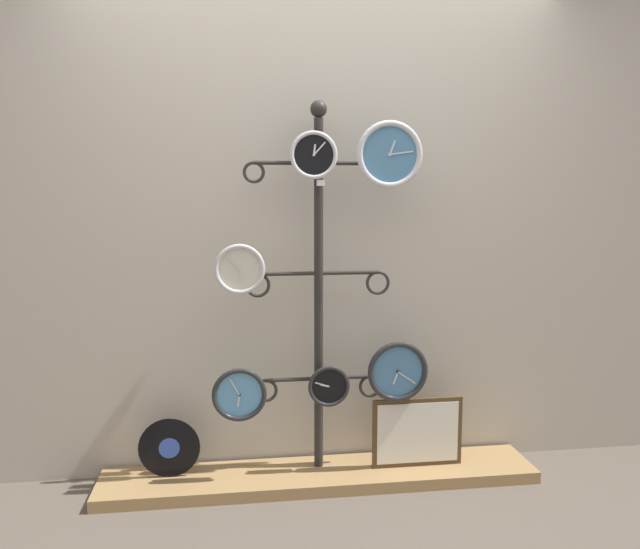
{
  "coord_description": "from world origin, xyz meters",
  "views": [
    {
      "loc": [
        -0.42,
        -2.63,
        1.46
      ],
      "look_at": [
        0.0,
        0.36,
        1.06
      ],
      "focal_mm": 35.0,
      "sensor_mm": 36.0,
      "label": 1
    }
  ],
  "objects_px": {
    "clock_bottom_center": "(329,386)",
    "clock_bottom_right": "(398,371)",
    "clock_bottom_left": "(239,395)",
    "clock_middle_left": "(240,269)",
    "clock_top_right": "(390,154)",
    "picture_frame": "(417,432)",
    "clock_top_center": "(314,155)",
    "vinyl_record": "(169,448)",
    "display_stand": "(319,350)"
  },
  "relations": [
    {
      "from": "clock_bottom_left",
      "to": "clock_bottom_center",
      "type": "relative_size",
      "value": 1.26
    },
    {
      "from": "clock_bottom_left",
      "to": "clock_bottom_right",
      "type": "bearing_deg",
      "value": 1.66
    },
    {
      "from": "display_stand",
      "to": "clock_top_right",
      "type": "relative_size",
      "value": 5.91
    },
    {
      "from": "clock_top_center",
      "to": "clock_bottom_center",
      "type": "xyz_separation_m",
      "value": [
        0.07,
        -0.0,
        -1.13
      ]
    },
    {
      "from": "clock_bottom_center",
      "to": "vinyl_record",
      "type": "relative_size",
      "value": 0.7
    },
    {
      "from": "clock_bottom_center",
      "to": "picture_frame",
      "type": "xyz_separation_m",
      "value": [
        0.46,
        0.0,
        -0.27
      ]
    },
    {
      "from": "clock_bottom_left",
      "to": "clock_bottom_center",
      "type": "xyz_separation_m",
      "value": [
        0.44,
        0.04,
        0.01
      ]
    },
    {
      "from": "clock_top_right",
      "to": "picture_frame",
      "type": "relative_size",
      "value": 0.68
    },
    {
      "from": "clock_middle_left",
      "to": "vinyl_record",
      "type": "height_order",
      "value": "clock_middle_left"
    },
    {
      "from": "display_stand",
      "to": "clock_middle_left",
      "type": "distance_m",
      "value": 0.59
    },
    {
      "from": "clock_top_center",
      "to": "clock_bottom_left",
      "type": "relative_size",
      "value": 0.86
    },
    {
      "from": "display_stand",
      "to": "clock_bottom_right",
      "type": "relative_size",
      "value": 6.14
    },
    {
      "from": "clock_top_center",
      "to": "clock_top_right",
      "type": "bearing_deg",
      "value": -3.06
    },
    {
      "from": "picture_frame",
      "to": "clock_top_center",
      "type": "bearing_deg",
      "value": -179.72
    },
    {
      "from": "clock_top_center",
      "to": "clock_bottom_right",
      "type": "xyz_separation_m",
      "value": [
        0.42,
        -0.02,
        -1.06
      ]
    },
    {
      "from": "display_stand",
      "to": "picture_frame",
      "type": "relative_size",
      "value": 4.04
    },
    {
      "from": "clock_top_center",
      "to": "clock_top_right",
      "type": "relative_size",
      "value": 0.71
    },
    {
      "from": "clock_middle_left",
      "to": "clock_bottom_left",
      "type": "xyz_separation_m",
      "value": [
        -0.01,
        -0.02,
        -0.61
      ]
    },
    {
      "from": "display_stand",
      "to": "vinyl_record",
      "type": "height_order",
      "value": "display_stand"
    },
    {
      "from": "display_stand",
      "to": "clock_top_center",
      "type": "height_order",
      "value": "display_stand"
    },
    {
      "from": "clock_bottom_left",
      "to": "clock_bottom_right",
      "type": "distance_m",
      "value": 0.79
    },
    {
      "from": "clock_bottom_center",
      "to": "clock_bottom_left",
      "type": "bearing_deg",
      "value": -174.93
    },
    {
      "from": "clock_top_center",
      "to": "vinyl_record",
      "type": "xyz_separation_m",
      "value": [
        -0.71,
        0.04,
        -1.43
      ]
    },
    {
      "from": "display_stand",
      "to": "clock_top_right",
      "type": "bearing_deg",
      "value": -16.1
    },
    {
      "from": "clock_top_center",
      "to": "clock_bottom_center",
      "type": "height_order",
      "value": "clock_top_center"
    },
    {
      "from": "clock_middle_left",
      "to": "picture_frame",
      "type": "relative_size",
      "value": 0.51
    },
    {
      "from": "clock_bottom_right",
      "to": "picture_frame",
      "type": "xyz_separation_m",
      "value": [
        0.11,
        0.02,
        -0.33
      ]
    },
    {
      "from": "clock_top_right",
      "to": "clock_bottom_left",
      "type": "relative_size",
      "value": 1.22
    },
    {
      "from": "clock_bottom_left",
      "to": "clock_bottom_center",
      "type": "height_order",
      "value": "clock_bottom_left"
    },
    {
      "from": "clock_bottom_center",
      "to": "picture_frame",
      "type": "height_order",
      "value": "clock_bottom_center"
    },
    {
      "from": "display_stand",
      "to": "clock_middle_left",
      "type": "xyz_separation_m",
      "value": [
        -0.39,
        -0.09,
        0.43
      ]
    },
    {
      "from": "clock_bottom_left",
      "to": "clock_top_center",
      "type": "bearing_deg",
      "value": 6.1
    },
    {
      "from": "display_stand",
      "to": "clock_bottom_center",
      "type": "relative_size",
      "value": 9.07
    },
    {
      "from": "clock_top_center",
      "to": "picture_frame",
      "type": "distance_m",
      "value": 1.5
    },
    {
      "from": "clock_bottom_left",
      "to": "picture_frame",
      "type": "bearing_deg",
      "value": 2.65
    },
    {
      "from": "clock_middle_left",
      "to": "clock_bottom_left",
      "type": "distance_m",
      "value": 0.61
    },
    {
      "from": "clock_top_right",
      "to": "vinyl_record",
      "type": "xyz_separation_m",
      "value": [
        -1.08,
        0.06,
        -1.43
      ]
    },
    {
      "from": "display_stand",
      "to": "clock_bottom_right",
      "type": "xyz_separation_m",
      "value": [
        0.39,
        -0.09,
        -0.1
      ]
    },
    {
      "from": "clock_middle_left",
      "to": "clock_bottom_right",
      "type": "height_order",
      "value": "clock_middle_left"
    },
    {
      "from": "clock_top_right",
      "to": "clock_top_center",
      "type": "bearing_deg",
      "value": 176.94
    },
    {
      "from": "vinyl_record",
      "to": "picture_frame",
      "type": "xyz_separation_m",
      "value": [
        1.25,
        -0.04,
        0.03
      ]
    },
    {
      "from": "clock_top_center",
      "to": "clock_bottom_right",
      "type": "relative_size",
      "value": 0.74
    },
    {
      "from": "clock_bottom_center",
      "to": "clock_bottom_right",
      "type": "relative_size",
      "value": 0.68
    },
    {
      "from": "clock_bottom_center",
      "to": "vinyl_record",
      "type": "bearing_deg",
      "value": 176.76
    },
    {
      "from": "clock_top_center",
      "to": "clock_bottom_right",
      "type": "bearing_deg",
      "value": -2.23
    },
    {
      "from": "display_stand",
      "to": "clock_top_center",
      "type": "distance_m",
      "value": 0.97
    },
    {
      "from": "clock_top_right",
      "to": "clock_middle_left",
      "type": "height_order",
      "value": "clock_top_right"
    },
    {
      "from": "vinyl_record",
      "to": "clock_middle_left",
      "type": "bearing_deg",
      "value": -9.96
    },
    {
      "from": "clock_middle_left",
      "to": "vinyl_record",
      "type": "bearing_deg",
      "value": 170.04
    },
    {
      "from": "clock_bottom_right",
      "to": "clock_middle_left",
      "type": "bearing_deg",
      "value": -179.85
    }
  ]
}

